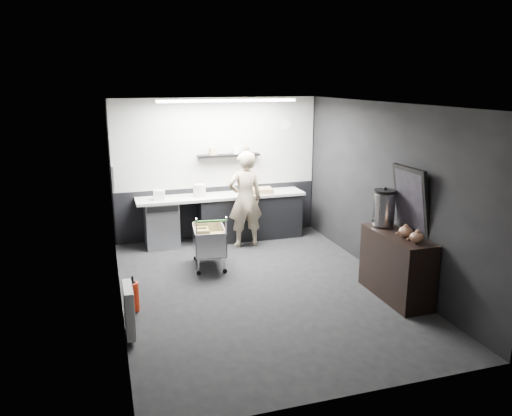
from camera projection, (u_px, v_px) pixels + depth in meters
name	position (u px, v px, depth m)	size (l,w,h in m)	color
floor	(260.00, 288.00, 7.44)	(5.50, 5.50, 0.00)	black
ceiling	(261.00, 104.00, 6.77)	(5.50, 5.50, 0.00)	silver
wall_back	(217.00, 169.00, 9.65)	(5.50, 5.50, 0.00)	black
wall_front	(352.00, 268.00, 4.56)	(5.50, 5.50, 0.00)	black
wall_left	(115.00, 211.00, 6.53)	(5.50, 5.50, 0.00)	black
wall_right	(384.00, 191.00, 7.68)	(5.50, 5.50, 0.00)	black
kitchen_wall_panel	(217.00, 143.00, 9.50)	(3.95, 0.02, 1.70)	#B3B4AF
dado_panel	(218.00, 211.00, 9.84)	(3.95, 0.02, 1.00)	black
floating_shelf	(229.00, 155.00, 9.52)	(1.20, 0.22, 0.04)	black
wall_clock	(286.00, 125.00, 9.82)	(0.20, 0.20, 0.03)	white
poster	(113.00, 178.00, 7.69)	(0.02, 0.30, 0.40)	white
poster_red_band	(113.00, 173.00, 7.67)	(0.01, 0.22, 0.10)	red
radiator	(129.00, 310.00, 5.97)	(0.10, 0.50, 0.60)	white
ceiling_strip	(228.00, 101.00, 8.49)	(2.40, 0.20, 0.04)	white
prep_counter	(229.00, 217.00, 9.60)	(3.20, 0.61, 0.90)	black
person	(245.00, 199.00, 9.14)	(0.65, 0.43, 1.78)	beige
shopping_cart	(209.00, 241.00, 8.20)	(0.58, 0.89, 0.92)	silver
sideboard	(396.00, 257.00, 7.04)	(0.54, 1.25, 1.87)	black
fire_extinguisher	(133.00, 295.00, 6.63)	(0.15, 0.15, 0.49)	red
cardboard_box	(260.00, 191.00, 9.61)	(0.46, 0.35, 0.09)	tan
pink_tub	(199.00, 190.00, 9.31)	(0.23, 0.23, 0.23)	beige
white_container	(159.00, 195.00, 9.05)	(0.20, 0.15, 0.18)	white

